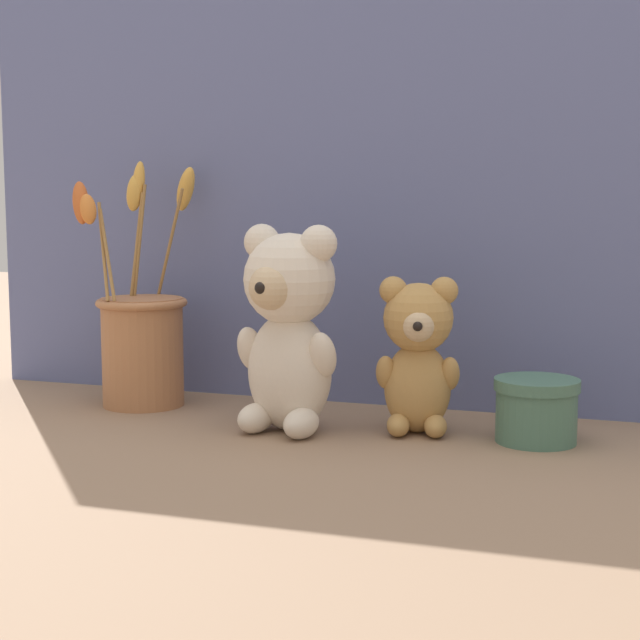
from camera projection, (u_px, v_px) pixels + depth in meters
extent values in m
plane|color=#8E7056|center=(315.00, 430.00, 1.14)|extent=(4.00, 4.00, 0.00)
cube|color=slate|center=(357.00, 193.00, 1.27)|extent=(1.07, 0.02, 0.55)
ellipsoid|color=beige|center=(290.00, 371.00, 1.13)|extent=(0.11, 0.10, 0.14)
sphere|color=beige|center=(289.00, 279.00, 1.12)|extent=(0.11, 0.11, 0.11)
sphere|color=#D1B289|center=(271.00, 287.00, 1.09)|extent=(0.05, 0.05, 0.05)
sphere|color=black|center=(261.00, 288.00, 1.07)|extent=(0.01, 0.01, 0.01)
sphere|color=beige|center=(319.00, 244.00, 1.10)|extent=(0.04, 0.04, 0.04)
sphere|color=beige|center=(261.00, 242.00, 1.13)|extent=(0.04, 0.04, 0.04)
ellipsoid|color=beige|center=(323.00, 355.00, 1.10)|extent=(0.04, 0.05, 0.06)
ellipsoid|color=beige|center=(250.00, 349.00, 1.15)|extent=(0.04, 0.05, 0.06)
ellipsoid|color=beige|center=(298.00, 423.00, 1.10)|extent=(0.04, 0.06, 0.03)
ellipsoid|color=beige|center=(256.00, 418.00, 1.13)|extent=(0.04, 0.06, 0.03)
ellipsoid|color=tan|center=(417.00, 388.00, 1.12)|extent=(0.09, 0.08, 0.10)
sphere|color=tan|center=(418.00, 318.00, 1.11)|extent=(0.08, 0.08, 0.08)
sphere|color=#D1B289|center=(418.00, 325.00, 1.09)|extent=(0.04, 0.04, 0.04)
sphere|color=black|center=(418.00, 326.00, 1.07)|extent=(0.01, 0.01, 0.01)
sphere|color=tan|center=(444.00, 291.00, 1.11)|extent=(0.03, 0.03, 0.03)
sphere|color=tan|center=(393.00, 290.00, 1.11)|extent=(0.03, 0.03, 0.03)
ellipsoid|color=tan|center=(450.00, 374.00, 1.11)|extent=(0.03, 0.04, 0.05)
ellipsoid|color=tan|center=(386.00, 372.00, 1.12)|extent=(0.03, 0.04, 0.05)
ellipsoid|color=tan|center=(435.00, 426.00, 1.10)|extent=(0.03, 0.05, 0.03)
ellipsoid|color=tan|center=(398.00, 425.00, 1.11)|extent=(0.03, 0.05, 0.03)
cylinder|color=#AD7047|center=(143.00, 352.00, 1.27)|extent=(0.11, 0.11, 0.14)
torus|color=#AD7047|center=(142.00, 303.00, 1.26)|extent=(0.12, 0.12, 0.01)
cylinder|color=#9E7542|center=(170.00, 242.00, 1.29)|extent=(0.06, 0.03, 0.14)
ellipsoid|color=gold|center=(186.00, 189.00, 1.30)|extent=(0.05, 0.04, 0.06)
cylinder|color=#9E7542|center=(107.00, 255.00, 1.23)|extent=(0.04, 0.04, 0.12)
ellipsoid|color=orange|center=(88.00, 209.00, 1.22)|extent=(0.04, 0.04, 0.04)
cylinder|color=#9E7542|center=(137.00, 244.00, 1.28)|extent=(0.02, 0.02, 0.14)
ellipsoid|color=gold|center=(135.00, 193.00, 1.28)|extent=(0.03, 0.03, 0.05)
cylinder|color=#9E7542|center=(103.00, 251.00, 1.24)|extent=(0.04, 0.05, 0.12)
ellipsoid|color=#C65B28|center=(81.00, 203.00, 1.22)|extent=(0.04, 0.04, 0.06)
cylinder|color=#9E7542|center=(140.00, 240.00, 1.28)|extent=(0.02, 0.01, 0.15)
ellipsoid|color=gold|center=(138.00, 184.00, 1.28)|extent=(0.03, 0.03, 0.06)
cylinder|color=#47705B|center=(536.00, 416.00, 1.08)|extent=(0.09, 0.09, 0.06)
cylinder|color=#47705B|center=(537.00, 385.00, 1.08)|extent=(0.09, 0.09, 0.01)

